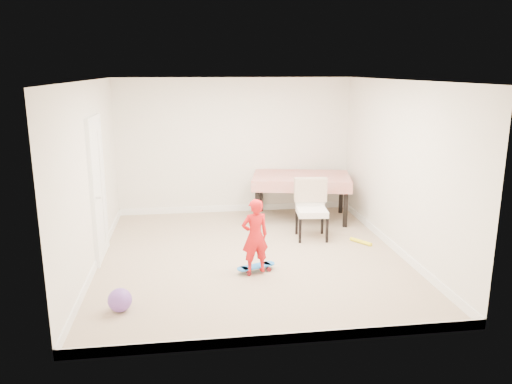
{
  "coord_description": "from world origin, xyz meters",
  "views": [
    {
      "loc": [
        -0.89,
        -7.02,
        2.76
      ],
      "look_at": [
        0.1,
        0.2,
        0.95
      ],
      "focal_mm": 35.0,
      "sensor_mm": 36.0,
      "label": 1
    }
  ],
  "objects": [
    {
      "name": "dining_chair",
      "position": [
        1.1,
        0.69,
        0.5
      ],
      "size": [
        0.59,
        0.67,
        0.99
      ],
      "primitive_type": null,
      "rotation": [
        0.0,
        0.0,
        -0.09
      ],
      "color": "silver",
      "rests_on": "ground"
    },
    {
      "name": "baseboard_left",
      "position": [
        -2.24,
        0.0,
        0.06
      ],
      "size": [
        0.02,
        5.0,
        0.12
      ],
      "primitive_type": "cube",
      "color": "white",
      "rests_on": "ground"
    },
    {
      "name": "ground",
      "position": [
        0.0,
        0.0,
        0.0
      ],
      "size": [
        5.0,
        5.0,
        0.0
      ],
      "primitive_type": "plane",
      "color": "tan",
      "rests_on": "ground"
    },
    {
      "name": "balloon",
      "position": [
        -1.74,
        -1.53,
        0.14
      ],
      "size": [
        0.28,
        0.28,
        0.28
      ],
      "primitive_type": "sphere",
      "color": "purple",
      "rests_on": "ground"
    },
    {
      "name": "baseboard_front",
      "position": [
        0.0,
        -2.49,
        0.06
      ],
      "size": [
        4.5,
        0.02,
        0.12
      ],
      "primitive_type": "cube",
      "color": "white",
      "rests_on": "ground"
    },
    {
      "name": "wall_back",
      "position": [
        0.0,
        2.48,
        1.3
      ],
      "size": [
        4.5,
        0.04,
        2.6
      ],
      "primitive_type": "cube",
      "color": "white",
      "rests_on": "ground"
    },
    {
      "name": "child",
      "position": [
        -0.03,
        -0.67,
        0.52
      ],
      "size": [
        0.42,
        0.32,
        1.04
      ],
      "primitive_type": "imported",
      "rotation": [
        0.0,
        0.0,
        3.35
      ],
      "color": "red",
      "rests_on": "ground"
    },
    {
      "name": "wall_right",
      "position": [
        2.23,
        0.0,
        1.3
      ],
      "size": [
        0.04,
        5.0,
        2.6
      ],
      "primitive_type": "cube",
      "color": "white",
      "rests_on": "ground"
    },
    {
      "name": "ceiling",
      "position": [
        0.0,
        0.0,
        2.58
      ],
      "size": [
        4.5,
        5.0,
        0.04
      ],
      "primitive_type": "cube",
      "color": "silver",
      "rests_on": "wall_back"
    },
    {
      "name": "baseboard_back",
      "position": [
        0.0,
        2.49,
        0.06
      ],
      "size": [
        4.5,
        0.02,
        0.12
      ],
      "primitive_type": "cube",
      "color": "white",
      "rests_on": "ground"
    },
    {
      "name": "dining_table",
      "position": [
        1.17,
        1.83,
        0.42
      ],
      "size": [
        1.97,
        1.46,
        0.84
      ],
      "primitive_type": null,
      "rotation": [
        0.0,
        0.0,
        -0.22
      ],
      "color": "red",
      "rests_on": "ground"
    },
    {
      "name": "wall_front",
      "position": [
        0.0,
        -2.48,
        1.3
      ],
      "size": [
        4.5,
        0.04,
        2.6
      ],
      "primitive_type": "cube",
      "color": "white",
      "rests_on": "ground"
    },
    {
      "name": "skateboard",
      "position": [
        -0.01,
        -0.58,
        0.04
      ],
      "size": [
        0.61,
        0.4,
        0.09
      ],
      "primitive_type": null,
      "rotation": [
        0.0,
        0.0,
        0.36
      ],
      "color": "blue",
      "rests_on": "ground"
    },
    {
      "name": "foam_toy",
      "position": [
        1.84,
        0.33,
        0.03
      ],
      "size": [
        0.28,
        0.36,
        0.06
      ],
      "primitive_type": "cylinder",
      "rotation": [
        1.57,
        0.0,
        0.62
      ],
      "color": "yellow",
      "rests_on": "ground"
    },
    {
      "name": "baseboard_right",
      "position": [
        2.24,
        0.0,
        0.06
      ],
      "size": [
        0.02,
        5.0,
        0.12
      ],
      "primitive_type": "cube",
      "color": "white",
      "rests_on": "ground"
    },
    {
      "name": "door",
      "position": [
        -2.22,
        0.3,
        1.02
      ],
      "size": [
        0.11,
        0.94,
        2.11
      ],
      "primitive_type": "cube",
      "color": "white",
      "rests_on": "ground"
    },
    {
      "name": "wall_left",
      "position": [
        -2.23,
        0.0,
        1.3
      ],
      "size": [
        0.04,
        5.0,
        2.6
      ],
      "primitive_type": "cube",
      "color": "white",
      "rests_on": "ground"
    }
  ]
}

